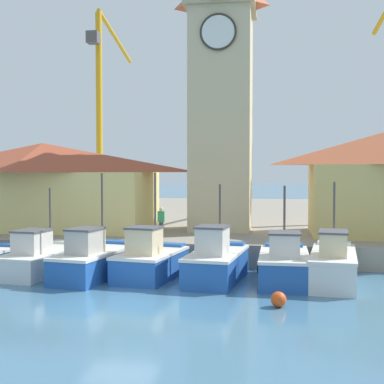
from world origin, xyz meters
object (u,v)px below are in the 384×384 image
(fishing_boat_right_inner, at_px, (333,264))
(clock_tower, at_px, (221,92))
(port_crane_far, at_px, (101,130))
(fishing_boat_left_outer, at_px, (42,258))
(dock_worker_near_tower, at_px, (161,222))
(fishing_boat_mid_left, at_px, (150,261))
(mooring_buoy, at_px, (278,299))
(fishing_boat_center, at_px, (216,262))
(fishing_boat_mid_right, at_px, (284,264))
(warehouse_left, at_px, (43,185))
(fishing_boat_left_inner, at_px, (95,260))

(fishing_boat_right_inner, height_order, clock_tower, clock_tower)
(clock_tower, height_order, port_crane_far, port_crane_far)
(fishing_boat_left_outer, distance_m, dock_worker_near_tower, 6.37)
(clock_tower, xyz_separation_m, port_crane_far, (-12.31, 15.00, -1.01))
(fishing_boat_mid_left, xyz_separation_m, mooring_buoy, (5.38, -3.99, -0.50))
(fishing_boat_right_inner, bearing_deg, clock_tower, 121.71)
(port_crane_far, bearing_deg, dock_worker_near_tower, -63.53)
(mooring_buoy, bearing_deg, fishing_boat_left_outer, 157.31)
(fishing_boat_left_outer, bearing_deg, fishing_boat_center, -3.12)
(port_crane_far, distance_m, mooring_buoy, 33.07)
(fishing_boat_mid_right, xyz_separation_m, warehouse_left, (-14.14, 8.12, 2.96))
(warehouse_left, relative_size, dock_worker_near_tower, 8.23)
(fishing_boat_left_inner, xyz_separation_m, warehouse_left, (-6.11, 8.36, 2.96))
(fishing_boat_left_inner, height_order, fishing_boat_center, fishing_boat_left_inner)
(fishing_boat_mid_left, bearing_deg, mooring_buoy, -36.54)
(fishing_boat_right_inner, xyz_separation_m, clock_tower, (-5.49, 8.89, 8.37))
(fishing_boat_right_inner, height_order, dock_worker_near_tower, fishing_boat_right_inner)
(clock_tower, bearing_deg, fishing_boat_center, -85.50)
(clock_tower, bearing_deg, fishing_boat_left_inner, -115.89)
(fishing_boat_right_inner, distance_m, mooring_buoy, 4.78)
(clock_tower, bearing_deg, dock_worker_near_tower, -120.88)
(fishing_boat_mid_left, distance_m, fishing_boat_right_inner, 7.62)
(fishing_boat_mid_left, height_order, fishing_boat_center, fishing_boat_mid_left)
(fishing_boat_center, relative_size, fishing_boat_mid_right, 1.06)
(fishing_boat_center, xyz_separation_m, fishing_boat_mid_right, (2.79, 0.09, -0.04))
(fishing_boat_left_inner, bearing_deg, dock_worker_near_tower, 69.02)
(fishing_boat_mid_right, bearing_deg, fishing_boat_left_outer, 178.16)
(fishing_boat_center, height_order, clock_tower, clock_tower)
(fishing_boat_left_inner, bearing_deg, fishing_boat_mid_right, 1.66)
(fishing_boat_left_inner, height_order, fishing_boat_right_inner, fishing_boat_left_inner)
(fishing_boat_left_inner, height_order, fishing_boat_mid_right, fishing_boat_left_inner)
(fishing_boat_left_inner, bearing_deg, warehouse_left, 126.18)
(fishing_boat_right_inner, relative_size, mooring_buoy, 10.20)
(fishing_boat_right_inner, relative_size, dock_worker_near_tower, 3.34)
(mooring_buoy, xyz_separation_m, dock_worker_near_tower, (-5.90, 8.66, 1.68))
(fishing_boat_center, distance_m, warehouse_left, 14.31)
(warehouse_left, relative_size, port_crane_far, 0.75)
(fishing_boat_right_inner, relative_size, clock_tower, 0.32)
(fishing_boat_left_inner, relative_size, clock_tower, 0.31)
(fishing_boat_left_inner, height_order, port_crane_far, port_crane_far)
(fishing_boat_left_inner, distance_m, fishing_boat_mid_right, 8.03)
(fishing_boat_center, xyz_separation_m, mooring_buoy, (2.54, -3.93, -0.54))
(fishing_boat_center, xyz_separation_m, port_crane_far, (-13.03, 24.16, 7.35))
(fishing_boat_right_inner, distance_m, port_crane_far, 30.70)
(fishing_boat_left_inner, xyz_separation_m, fishing_boat_mid_left, (2.39, 0.20, 0.01))
(warehouse_left, distance_m, mooring_buoy, 18.76)
(fishing_boat_center, relative_size, fishing_boat_right_inner, 0.91)
(fishing_boat_left_outer, bearing_deg, port_crane_far, 102.23)
(fishing_boat_mid_left, xyz_separation_m, warehouse_left, (-8.50, 8.15, 2.95))
(fishing_boat_left_inner, relative_size, port_crane_far, 0.30)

